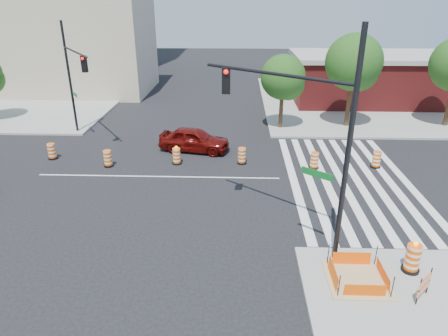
{
  "coord_description": "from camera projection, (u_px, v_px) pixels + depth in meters",
  "views": [
    {
      "loc": [
        4.59,
        -20.85,
        9.69
      ],
      "look_at": [
        3.89,
        -1.83,
        1.4
      ],
      "focal_mm": 32.0,
      "sensor_mm": 36.0,
      "label": 1
    }
  ],
  "objects": [
    {
      "name": "tree_north_c",
      "position": [
        283.0,
        80.0,
        29.84
      ],
      "size": [
        3.38,
        3.36,
        5.71
      ],
      "color": "#382314",
      "rests_on": "ground"
    },
    {
      "name": "median_drum_4",
      "position": [
        242.0,
        156.0,
        24.74
      ],
      "size": [
        0.6,
        0.6,
        1.02
      ],
      "color": "black",
      "rests_on": "ground"
    },
    {
      "name": "beige_midrise",
      "position": [
        81.0,
        43.0,
        41.68
      ],
      "size": [
        14.0,
        10.0,
        10.0
      ],
      "primitive_type": "cube",
      "color": "#B6A78B",
      "rests_on": "ground"
    },
    {
      "name": "median_drum_2",
      "position": [
        108.0,
        159.0,
        24.34
      ],
      "size": [
        0.6,
        0.6,
        1.02
      ],
      "color": "black",
      "rests_on": "ground"
    },
    {
      "name": "crosswalk_east",
      "position": [
        349.0,
        179.0,
        22.75
      ],
      "size": [
        6.75,
        13.5,
        0.01
      ],
      "color": "silver",
      "rests_on": "ground"
    },
    {
      "name": "excavation_pit",
      "position": [
        357.0,
        278.0,
        14.49
      ],
      "size": [
        2.2,
        2.2,
        0.9
      ],
      "color": "tan",
      "rests_on": "ground"
    },
    {
      "name": "ground",
      "position": [
        158.0,
        177.0,
        23.12
      ],
      "size": [
        120.0,
        120.0,
        0.0
      ],
      "primitive_type": "plane",
      "color": "black",
      "rests_on": "ground"
    },
    {
      "name": "pit_drum",
      "position": [
        412.0,
        259.0,
        14.8
      ],
      "size": [
        0.66,
        0.66,
        1.3
      ],
      "color": "black",
      "rests_on": "ground"
    },
    {
      "name": "median_drum_1",
      "position": [
        52.0,
        152.0,
        25.45
      ],
      "size": [
        0.6,
        0.6,
        1.02
      ],
      "color": "black",
      "rests_on": "ground"
    },
    {
      "name": "median_drum_6",
      "position": [
        376.0,
        160.0,
        24.17
      ],
      "size": [
        0.6,
        0.6,
        1.02
      ],
      "color": "black",
      "rests_on": "ground"
    },
    {
      "name": "lane_centerline",
      "position": [
        158.0,
        176.0,
        23.12
      ],
      "size": [
        14.0,
        0.12,
        0.01
      ],
      "primitive_type": "cube",
      "color": "silver",
      "rests_on": "ground"
    },
    {
      "name": "tree_north_d",
      "position": [
        354.0,
        65.0,
        29.84
      ],
      "size": [
        4.22,
        4.22,
        7.18
      ],
      "color": "#382314",
      "rests_on": "ground"
    },
    {
      "name": "signal_pole_nw",
      "position": [
        73.0,
        71.0,
        27.31
      ],
      "size": [
        3.47,
        5.05,
        7.93
      ],
      "rotation": [
        0.0,
        0.0,
        -0.98
      ],
      "color": "black",
      "rests_on": "ground"
    },
    {
      "name": "barricade",
      "position": [
        424.0,
        285.0,
        13.4
      ],
      "size": [
        0.68,
        0.66,
        1.06
      ],
      "rotation": [
        0.0,
        0.0,
        0.77
      ],
      "color": "#FF5705",
      "rests_on": "ground"
    },
    {
      "name": "brick_storefront",
      "position": [
        379.0,
        79.0,
        38.08
      ],
      "size": [
        16.5,
        8.5,
        4.6
      ],
      "color": "maroon",
      "rests_on": "ground"
    },
    {
      "name": "sidewalk_ne",
      "position": [
        375.0,
        102.0,
        38.98
      ],
      "size": [
        22.0,
        22.0,
        0.15
      ],
      "primitive_type": "cube",
      "color": "gray",
      "rests_on": "ground"
    },
    {
      "name": "sidewalk_nw",
      "position": [
        14.0,
        98.0,
        40.19
      ],
      "size": [
        22.0,
        22.0,
        0.15
      ],
      "primitive_type": "cube",
      "color": "gray",
      "rests_on": "ground"
    },
    {
      "name": "signal_pole_se",
      "position": [
        304.0,
        121.0,
        14.8
      ],
      "size": [
        5.33,
        4.2,
        8.78
      ],
      "rotation": [
        0.0,
        0.0,
        2.48
      ],
      "color": "black",
      "rests_on": "ground"
    },
    {
      "name": "red_coupe",
      "position": [
        194.0,
        139.0,
        26.65
      ],
      "size": [
        4.94,
        2.73,
        1.59
      ],
      "primitive_type": "imported",
      "rotation": [
        0.0,
        0.0,
        1.38
      ],
      "color": "#560907",
      "rests_on": "ground"
    },
    {
      "name": "median_drum_5",
      "position": [
        314.0,
        161.0,
        24.03
      ],
      "size": [
        0.6,
        0.6,
        1.02
      ],
      "color": "black",
      "rests_on": "ground"
    },
    {
      "name": "median_drum_3",
      "position": [
        177.0,
        156.0,
        24.69
      ],
      "size": [
        0.6,
        0.6,
        1.18
      ],
      "color": "black",
      "rests_on": "ground"
    }
  ]
}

